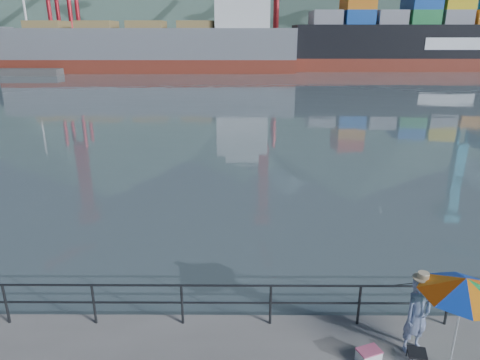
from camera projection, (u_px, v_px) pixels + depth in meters
name	position (u px, v px, depth m)	size (l,w,h in m)	color
harbor_water	(241.00, 54.00, 131.08)	(500.00, 280.00, 0.00)	slate
far_dock	(285.00, 62.00, 96.06)	(200.00, 40.00, 0.40)	#514F4C
guardrail	(226.00, 304.00, 9.65)	(22.00, 0.06, 1.03)	#2D3033
container_stacks	(394.00, 49.00, 95.51)	(58.00, 5.40, 7.80)	yellow
fisherman	(417.00, 315.00, 8.74)	(0.62, 0.41, 1.70)	navy
beach_umbrella	(465.00, 286.00, 7.95)	(2.04, 2.04, 2.03)	white
folding_stool	(417.00, 356.00, 8.64)	(0.44, 0.44, 0.24)	black
cooler_bag	(369.00, 356.00, 8.64)	(0.44, 0.30, 0.26)	white
fishing_rod	(393.00, 318.00, 10.00)	(0.02, 0.02, 2.27)	black
bulk_carrier	(162.00, 46.00, 74.02)	(49.80, 8.62, 14.50)	maroon
container_ship	(453.00, 35.00, 76.95)	(53.96, 8.99, 18.10)	maroon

